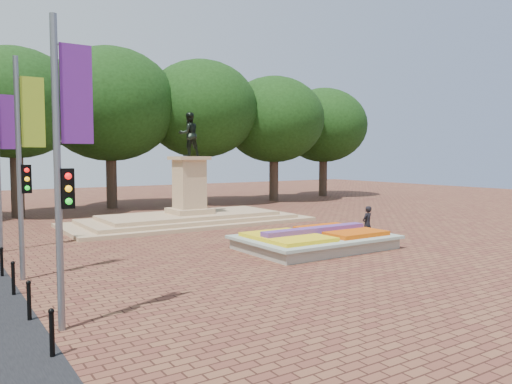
{
  "coord_description": "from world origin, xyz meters",
  "views": [
    {
      "loc": [
        -12.59,
        -18.09,
        3.93
      ],
      "look_at": [
        0.5,
        1.77,
        2.2
      ],
      "focal_mm": 35.0,
      "sensor_mm": 36.0,
      "label": 1
    }
  ],
  "objects": [
    {
      "name": "ground",
      "position": [
        0.0,
        0.0,
        0.0
      ],
      "size": [
        90.0,
        90.0,
        0.0
      ],
      "primitive_type": "plane",
      "color": "brown",
      "rests_on": "ground"
    },
    {
      "name": "flower_bed",
      "position": [
        1.03,
        -2.0,
        0.38
      ],
      "size": [
        6.3,
        4.3,
        0.91
      ],
      "color": "gray",
      "rests_on": "ground"
    },
    {
      "name": "monument",
      "position": [
        0.0,
        8.0,
        0.88
      ],
      "size": [
        14.0,
        6.0,
        6.4
      ],
      "color": "tan",
      "rests_on": "ground"
    },
    {
      "name": "tree_row_back",
      "position": [
        2.33,
        18.0,
        6.67
      ],
      "size": [
        44.8,
        8.8,
        10.43
      ],
      "color": "#33251C",
      "rests_on": "ground"
    },
    {
      "name": "banner_poles",
      "position": [
        -10.08,
        -1.31,
        3.88
      ],
      "size": [
        0.88,
        11.17,
        7.0
      ],
      "color": "slate",
      "rests_on": "ground"
    },
    {
      "name": "bollard_row",
      "position": [
        -10.7,
        -1.5,
        0.53
      ],
      "size": [
        0.12,
        13.12,
        0.98
      ],
      "color": "black",
      "rests_on": "ground"
    },
    {
      "name": "pedestrian",
      "position": [
        4.24,
        -1.89,
        0.81
      ],
      "size": [
        0.66,
        0.5,
        1.62
      ],
      "primitive_type": "imported",
      "rotation": [
        0.0,
        0.0,
        3.34
      ],
      "color": "black",
      "rests_on": "ground"
    }
  ]
}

